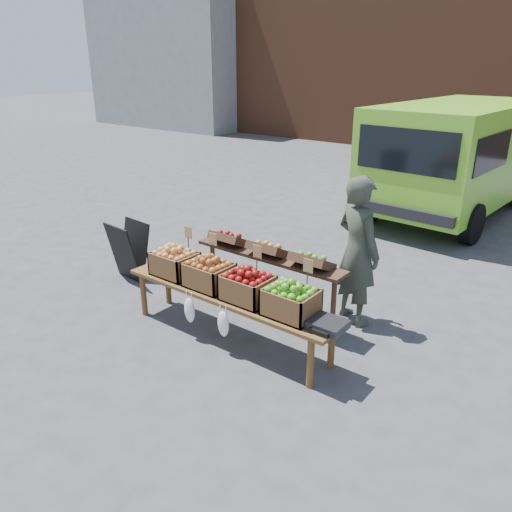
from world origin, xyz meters
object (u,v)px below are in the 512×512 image
Objects in this scene: back_table at (268,276)px; display_bench at (228,316)px; chalkboard_sign at (129,251)px; crate_green_apples at (291,303)px; weighing_scale at (328,325)px; delivery_van at (456,161)px; crate_russet_pears at (209,275)px; crate_red_apples at (247,288)px; vendor at (357,251)px; crate_golden_apples at (175,264)px.

display_bench is at bearing -91.03° from back_table.
crate_green_apples is (3.03, -0.40, 0.29)m from chalkboard_sign.
display_bench is 7.94× the size of weighing_scale.
crate_green_apples is (0.49, -6.50, -0.38)m from delivery_van.
crate_red_apples is (0.55, 0.00, 0.00)m from crate_russet_pears.
back_table reaches higher than crate_russet_pears.
chalkboard_sign is 3.07m from crate_green_apples.
vendor is 3.56× the size of crate_russet_pears.
vendor is at bearing -80.16° from delivery_van.
weighing_scale is at bearing 0.00° from crate_red_apples.
delivery_van is at bearing 84.64° from crate_russet_pears.
back_table is 1.12m from crate_golden_apples.
vendor is at bearing 20.10° from chalkboard_sign.
back_table reaches higher than crate_green_apples.
crate_red_apples is 0.98m from weighing_scale.
crate_russet_pears is at bearing 69.95° from vendor.
crate_green_apples is (0.81, -0.72, 0.19)m from back_table.
display_bench is (-0.89, -1.26, -0.60)m from vendor.
crate_golden_apples is 1.10m from crate_red_apples.
crate_golden_apples is at bearing 180.00° from crate_red_apples.
crate_red_apples is 1.00× the size of crate_green_apples.
crate_red_apples is at bearing 0.00° from crate_russet_pears.
crate_golden_apples is 1.00× the size of crate_red_apples.
crate_russet_pears is (-0.29, -0.72, 0.19)m from back_table.
chalkboard_sign and crate_russet_pears have the same top height.
delivery_van reaches higher than chalkboard_sign.
crate_green_apples is (0.83, 0.00, 0.42)m from display_bench.
crate_golden_apples is at bearing -139.33° from back_table.
back_table reaches higher than weighing_scale.
crate_russet_pears is at bearing -111.79° from back_table.
back_table is at bearing 68.21° from crate_russet_pears.
chalkboard_sign is 0.40× the size of back_table.
vendor is 1.42m from crate_red_apples.
delivery_van is 6.53m from crate_green_apples.
chalkboard_sign is (-2.54, -6.10, -0.67)m from delivery_van.
back_table is at bearing 110.00° from crate_red_apples.
chalkboard_sign and crate_red_apples have the same top height.
crate_russet_pears is (-0.61, -6.50, -0.38)m from delivery_van.
crate_golden_apples is 1.00× the size of crate_green_apples.
delivery_van is 6.61m from crate_golden_apples.
crate_green_apples is (1.65, 0.00, 0.00)m from crate_golden_apples.
vendor is 0.85× the size of back_table.
crate_green_apples is at bearing 109.69° from vendor.
back_table is at bearing 12.79° from chalkboard_sign.
vendor reaches higher than crate_golden_apples.
vendor is at bearing 105.84° from weighing_scale.
delivery_van is at bearing 86.81° from back_table.
display_bench is (-0.33, -6.50, -0.81)m from delivery_van.
weighing_scale is (0.42, 0.00, -0.10)m from crate_green_apples.
delivery_van is 6.64m from chalkboard_sign.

